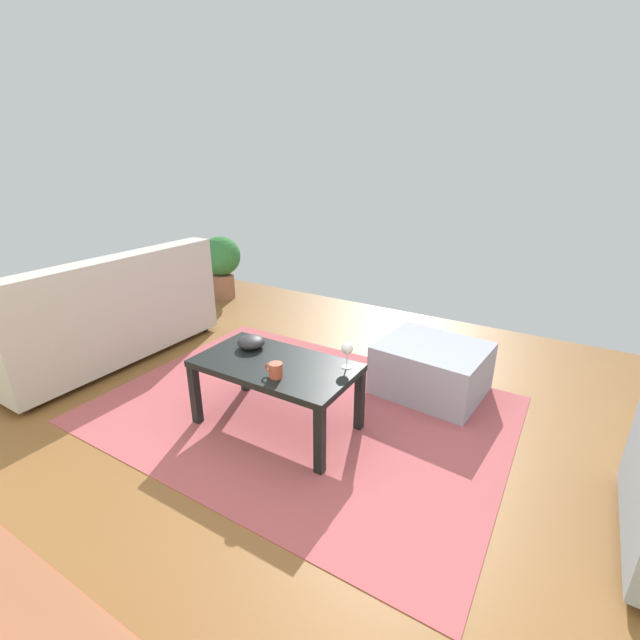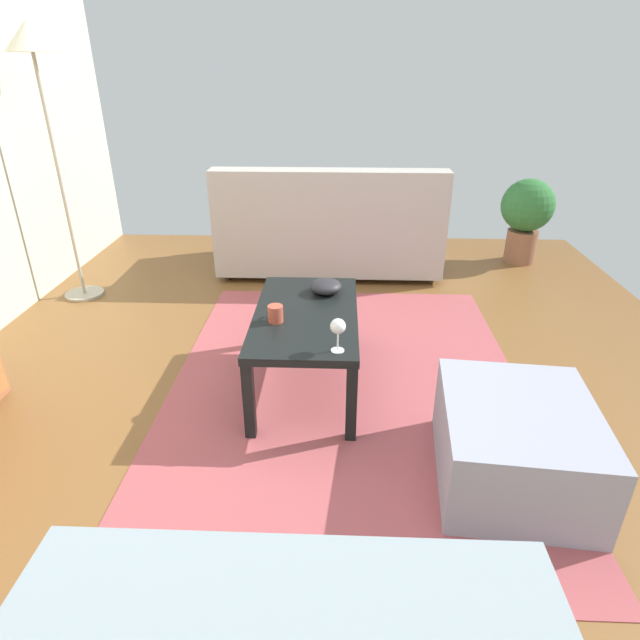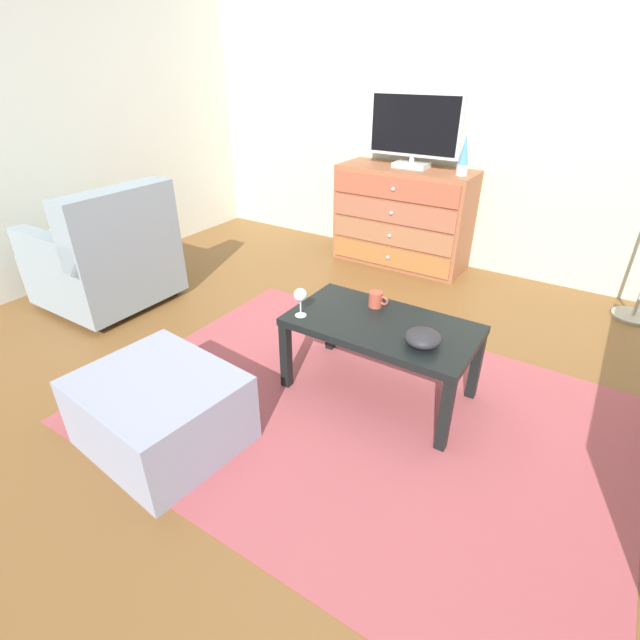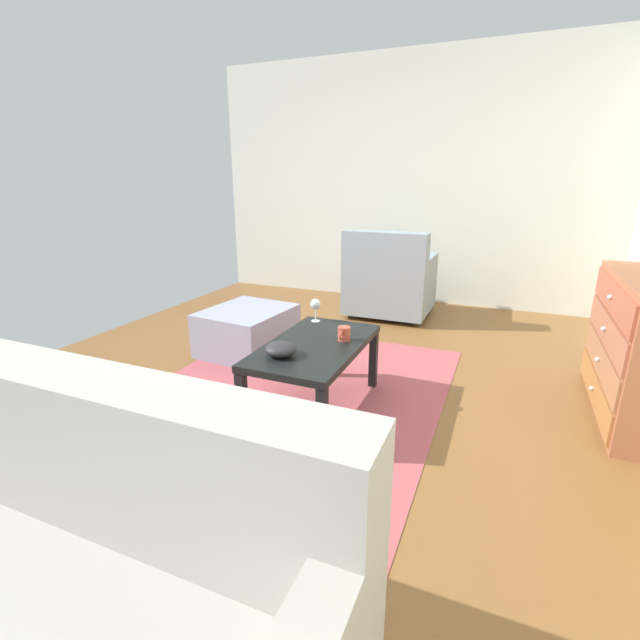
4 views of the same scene
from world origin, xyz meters
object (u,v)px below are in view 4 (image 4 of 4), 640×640
object	(u,v)px
coffee_table	(315,352)
couch_large	(6,601)
bowl_decorative	(281,349)
ottoman	(247,331)
wine_glass	(316,305)
armchair	(390,281)
mug	(344,334)

from	to	relation	value
coffee_table	couch_large	distance (m)	1.79
coffee_table	bowl_decorative	distance (m)	0.29
ottoman	wine_glass	bearing A→B (deg)	68.32
bowl_decorative	armchair	bearing A→B (deg)	-179.83
coffee_table	ottoman	distance (m)	1.15
armchair	bowl_decorative	bearing A→B (deg)	0.17
couch_large	bowl_decorative	bearing A→B (deg)	-179.47
couch_large	ottoman	size ratio (longest dim) A/B	2.56
coffee_table	bowl_decorative	world-z (taller)	bowl_decorative
coffee_table	couch_large	bearing A→B (deg)	-2.54
coffee_table	mug	bearing A→B (deg)	127.74
wine_glass	couch_large	bearing A→B (deg)	2.29
coffee_table	bowl_decorative	xyz separation A→B (m)	(0.26, -0.09, 0.09)
ottoman	couch_large	bearing A→B (deg)	18.39
wine_glass	bowl_decorative	bearing A→B (deg)	6.43
mug	armchair	bearing A→B (deg)	-173.25
ottoman	coffee_table	bearing A→B (deg)	52.79
couch_large	wine_glass	bearing A→B (deg)	-177.71
wine_glass	mug	xyz separation A→B (m)	(0.28, 0.31, -0.07)
coffee_table	ottoman	world-z (taller)	coffee_table
coffee_table	ottoman	xyz separation A→B (m)	(-0.69, -0.90, -0.20)
coffee_table	bowl_decorative	size ratio (longest dim) A/B	5.54
armchair	ottoman	bearing A→B (deg)	-28.68
mug	bowl_decorative	world-z (taller)	mug
bowl_decorative	ottoman	xyz separation A→B (m)	(-0.94, -0.81, -0.30)
wine_glass	couch_large	distance (m)	2.20
coffee_table	bowl_decorative	bearing A→B (deg)	-20.14
wine_glass	bowl_decorative	world-z (taller)	wine_glass
wine_glass	couch_large	xyz separation A→B (m)	(2.19, 0.09, -0.21)
mug	couch_large	world-z (taller)	couch_large
ottoman	mug	bearing A→B (deg)	61.10
wine_glass	mug	bearing A→B (deg)	47.34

